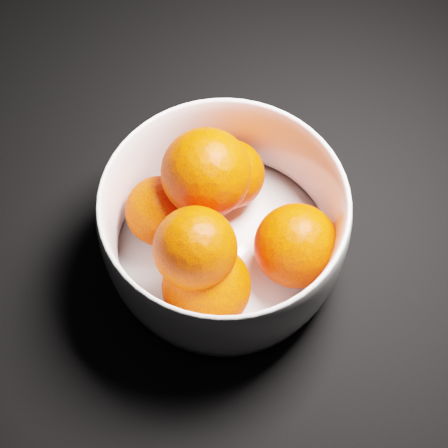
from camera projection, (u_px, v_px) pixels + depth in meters
ground at (57, 119)px, 0.72m from camera, size 3.00×3.00×0.00m
bowl at (224, 227)px, 0.59m from camera, size 0.23×0.23×0.11m
orange_pile at (220, 224)px, 0.58m from camera, size 0.17×0.18×0.13m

